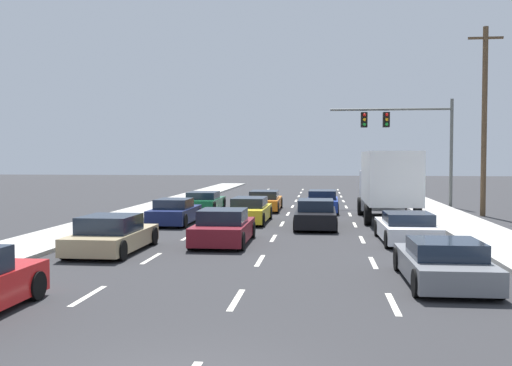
{
  "coord_description": "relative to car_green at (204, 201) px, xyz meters",
  "views": [
    {
      "loc": [
        1.87,
        -7.48,
        3.15
      ],
      "look_at": [
        -0.92,
        17.46,
        2.06
      ],
      "focal_mm": 41.55,
      "sensor_mm": 36.0,
      "label": 1
    }
  ],
  "objects": [
    {
      "name": "ground_plane",
      "position": [
        5.14,
        -2.17,
        -0.51
      ],
      "size": [
        140.0,
        140.0,
        0.0
      ],
      "primitive_type": "plane",
      "color": "#2B2B2D"
    },
    {
      "name": "car_yellow",
      "position": [
        3.53,
        -6.37,
        0.05
      ],
      "size": [
        1.89,
        4.53,
        1.21
      ],
      "color": "yellow",
      "rests_on": "ground_plane"
    },
    {
      "name": "utility_pole_mid",
      "position": [
        15.59,
        -1.89,
        4.66
      ],
      "size": [
        1.8,
        0.28,
        10.06
      ],
      "color": "brown",
      "rests_on": "ground_plane"
    },
    {
      "name": "car_blue",
      "position": [
        7.04,
        -0.58,
        0.07
      ],
      "size": [
        1.89,
        4.28,
        1.26
      ],
      "color": "#1E389E",
      "rests_on": "ground_plane"
    },
    {
      "name": "car_gray",
      "position": [
        10.03,
        -19.62,
        0.0
      ],
      "size": [
        2.01,
        4.25,
        1.12
      ],
      "color": "slate",
      "rests_on": "ground_plane"
    },
    {
      "name": "car_black",
      "position": [
        6.74,
        -8.09,
        0.06
      ],
      "size": [
        1.85,
        4.58,
        1.26
      ],
      "color": "black",
      "rests_on": "ground_plane"
    },
    {
      "name": "lane_markings",
      "position": [
        5.14,
        -4.34,
        -0.51
      ],
      "size": [
        6.94,
        57.0,
        0.01
      ],
      "color": "silver",
      "rests_on": "ground_plane"
    },
    {
      "name": "box_truck",
      "position": [
        10.25,
        -4.89,
        1.45
      ],
      "size": [
        2.58,
        7.69,
        3.43
      ],
      "color": "white",
      "rests_on": "ground_plane"
    },
    {
      "name": "car_white",
      "position": [
        10.13,
        -12.39,
        0.01
      ],
      "size": [
        2.05,
        4.34,
        1.13
      ],
      "color": "white",
      "rests_on": "ground_plane"
    },
    {
      "name": "car_maroon",
      "position": [
        3.45,
        -13.46,
        0.06
      ],
      "size": [
        1.95,
        4.34,
        1.27
      ],
      "color": "maroon",
      "rests_on": "ground_plane"
    },
    {
      "name": "car_tan",
      "position": [
        0.08,
        -15.77,
        0.05
      ],
      "size": [
        2.01,
        4.45,
        1.24
      ],
      "color": "tan",
      "rests_on": "ground_plane"
    },
    {
      "name": "car_navy",
      "position": [
        0.14,
        -7.59,
        0.04
      ],
      "size": [
        1.83,
        4.09,
        1.21
      ],
      "color": "#141E4C",
      "rests_on": "ground_plane"
    },
    {
      "name": "sidewalk_right",
      "position": [
        13.45,
        -7.17,
        -0.44
      ],
      "size": [
        2.72,
        80.0,
        0.14
      ],
      "primitive_type": "cube",
      "color": "#B2AFA8",
      "rests_on": "ground_plane"
    },
    {
      "name": "car_orange",
      "position": [
        3.63,
        0.21,
        0.04
      ],
      "size": [
        1.95,
        4.71,
        1.18
      ],
      "color": "orange",
      "rests_on": "ground_plane"
    },
    {
      "name": "traffic_signal_mast",
      "position": [
        11.95,
        3.66,
        4.48
      ],
      "size": [
        7.67,
        0.69,
        6.81
      ],
      "color": "#595B56",
      "rests_on": "ground_plane"
    },
    {
      "name": "car_green",
      "position": [
        0.0,
        0.0,
        0.0
      ],
      "size": [
        2.01,
        4.68,
        1.1
      ],
      "color": "#196B38",
      "rests_on": "ground_plane"
    },
    {
      "name": "sidewalk_left",
      "position": [
        -3.17,
        -7.17,
        -0.44
      ],
      "size": [
        2.72,
        80.0,
        0.14
      ],
      "primitive_type": "cube",
      "color": "#B2AFA8",
      "rests_on": "ground_plane"
    }
  ]
}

